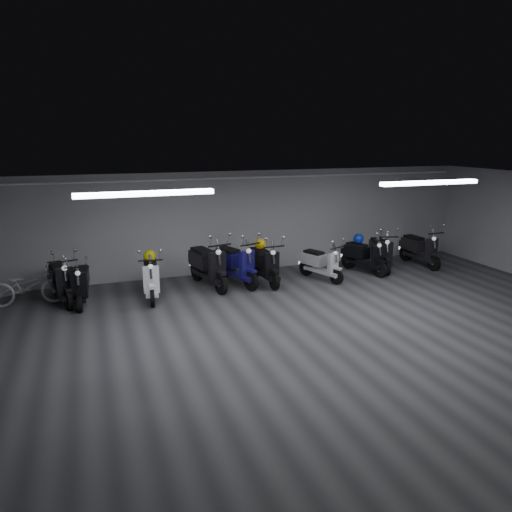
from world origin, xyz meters
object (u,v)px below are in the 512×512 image
object	(u,v)px
scooter_7	(364,251)
bicycle	(27,282)
scooter_5	(264,258)
scooter_1	(80,277)
scooter_8	(381,247)
scooter_0	(60,274)
scooter_2	(151,271)
scooter_4	(235,257)
scooter_9	(421,244)
helmet_0	(359,239)
helmet_1	(150,256)
helmet_2	(260,244)
scooter_6	(321,258)
scooter_3	(208,258)

from	to	relation	value
scooter_7	bicycle	xyz separation A→B (m)	(-8.54, 0.25, -0.10)
scooter_5	bicycle	xyz separation A→B (m)	(-5.59, 0.23, -0.14)
scooter_1	scooter_8	world-z (taller)	scooter_8
scooter_0	scooter_2	world-z (taller)	scooter_0
scooter_0	scooter_4	world-z (taller)	scooter_4
scooter_9	helmet_0	size ratio (longest dim) A/B	6.23
helmet_1	helmet_2	size ratio (longest dim) A/B	0.99
bicycle	scooter_2	bearing A→B (deg)	-99.08
scooter_6	scooter_7	size ratio (longest dim) A/B	0.94
scooter_8	bicycle	world-z (taller)	scooter_8
scooter_2	scooter_9	distance (m)	7.81
scooter_3	scooter_6	xyz separation A→B (m)	(2.97, -0.37, -0.15)
scooter_3	bicycle	size ratio (longest dim) A/B	1.22
scooter_5	scooter_6	distance (m)	1.54
scooter_9	scooter_2	bearing A→B (deg)	179.88
scooter_1	scooter_6	distance (m)	5.98
scooter_0	scooter_5	size ratio (longest dim) A/B	1.01
scooter_9	scooter_3	bearing A→B (deg)	176.91
scooter_1	scooter_6	world-z (taller)	scooter_1
scooter_2	scooter_6	world-z (taller)	scooter_2
scooter_7	helmet_0	size ratio (longest dim) A/B	5.92
scooter_8	helmet_1	bearing A→B (deg)	-161.90
scooter_2	helmet_2	world-z (taller)	scooter_2
scooter_6	scooter_3	bearing A→B (deg)	151.84
scooter_2	scooter_1	bearing A→B (deg)	-179.43
scooter_0	bicycle	bearing A→B (deg)	158.99
scooter_9	helmet_2	size ratio (longest dim) A/B	6.15
scooter_4	helmet_0	world-z (taller)	scooter_4
scooter_2	helmet_1	world-z (taller)	scooter_2
scooter_6	helmet_2	distance (m)	1.65
scooter_8	scooter_9	size ratio (longest dim) A/B	0.99
scooter_9	bicycle	xyz separation A→B (m)	(-10.49, 0.15, -0.14)
scooter_3	scooter_4	bearing A→B (deg)	-13.35
helmet_0	helmet_1	bearing A→B (deg)	-177.96
scooter_4	scooter_0	bearing A→B (deg)	161.18
scooter_6	scooter_9	distance (m)	3.39
scooter_2	helmet_1	size ratio (longest dim) A/B	6.11
scooter_3	bicycle	world-z (taller)	scooter_3
helmet_0	helmet_2	xyz separation A→B (m)	(-2.90, 0.05, 0.06)
helmet_2	bicycle	bearing A→B (deg)	-179.78
helmet_2	scooter_6	bearing A→B (deg)	-17.24
scooter_2	scooter_7	xyz separation A→B (m)	(5.86, 0.22, -0.03)
scooter_0	bicycle	size ratio (longest dim) A/B	1.11
scooter_7	helmet_2	world-z (taller)	scooter_7
scooter_4	scooter_2	bearing A→B (deg)	171.21
scooter_6	helmet_1	xyz separation A→B (m)	(-4.40, 0.22, 0.37)
scooter_5	helmet_1	world-z (taller)	scooter_5
scooter_3	scooter_6	size ratio (longest dim) A/B	1.25
scooter_1	scooter_4	bearing A→B (deg)	7.24
scooter_4	scooter_8	bearing A→B (deg)	-18.95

